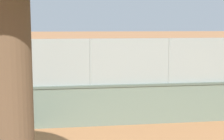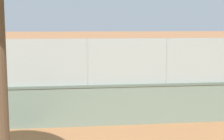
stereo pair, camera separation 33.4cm
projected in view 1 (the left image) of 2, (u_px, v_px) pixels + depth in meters
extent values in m
plane|color=#A36B42|center=(61.00, 77.00, 24.35)|extent=(260.00, 260.00, 0.00)
cube|color=slate|center=(91.00, 106.00, 12.85)|extent=(24.76, 1.24, 1.49)
cube|color=#4D594D|center=(90.00, 86.00, 12.74)|extent=(24.76, 1.30, 0.08)
cube|color=gray|center=(90.00, 62.00, 12.62)|extent=(24.25, 0.96, 1.75)
cylinder|color=gray|center=(169.00, 61.00, 13.04)|extent=(0.07, 0.07, 1.75)
cylinder|color=gray|center=(90.00, 62.00, 12.62)|extent=(0.07, 0.07, 1.75)
cylinder|color=gray|center=(6.00, 63.00, 12.19)|extent=(0.07, 0.07, 1.75)
cylinder|color=#591919|center=(86.00, 69.00, 25.71)|extent=(0.18, 0.18, 0.83)
cylinder|color=#591919|center=(85.00, 69.00, 25.90)|extent=(0.18, 0.18, 0.83)
cylinder|color=#3372B2|center=(85.00, 59.00, 25.71)|extent=(0.40, 0.40, 0.61)
cylinder|color=#D8AD84|center=(87.00, 58.00, 25.41)|extent=(0.59, 0.20, 0.17)
cylinder|color=#D8AD84|center=(88.00, 57.00, 26.07)|extent=(0.59, 0.20, 0.17)
sphere|color=#D8AD84|center=(85.00, 54.00, 25.65)|extent=(0.23, 0.23, 0.23)
cylinder|color=black|center=(85.00, 53.00, 25.64)|extent=(0.29, 0.29, 0.05)
cylinder|color=black|center=(91.00, 57.00, 26.12)|extent=(0.30, 0.09, 0.04)
ellipsoid|color=#333338|center=(93.00, 57.00, 26.19)|extent=(0.30, 0.09, 0.24)
cylinder|color=navy|center=(162.00, 93.00, 17.13)|extent=(0.21, 0.21, 0.76)
cylinder|color=navy|center=(158.00, 92.00, 17.24)|extent=(0.21, 0.21, 0.76)
cylinder|color=#3372B2|center=(160.00, 80.00, 17.09)|extent=(0.48, 0.48, 0.56)
cylinder|color=#D8AD84|center=(166.00, 78.00, 16.96)|extent=(0.40, 0.47, 0.16)
cylinder|color=#D8AD84|center=(157.00, 76.00, 17.48)|extent=(0.40, 0.47, 0.16)
sphere|color=#D8AD84|center=(160.00, 72.00, 17.04)|extent=(0.21, 0.21, 0.21)
cylinder|color=navy|center=(160.00, 70.00, 17.03)|extent=(0.32, 0.32, 0.05)
cylinder|color=black|center=(159.00, 76.00, 17.63)|extent=(0.21, 0.26, 0.04)
ellipsoid|color=#333338|center=(161.00, 75.00, 17.82)|extent=(0.21, 0.25, 0.24)
sphere|color=#3399D8|center=(72.00, 58.00, 23.60)|extent=(0.08, 0.08, 0.08)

